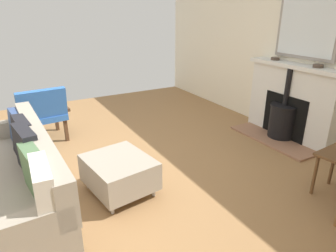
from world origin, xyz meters
TOP-DOWN VIEW (x-y plane):
  - ground_plane at (0.00, 0.00)m, footprint 5.94×6.18m
  - wall_left at (-2.97, 0.00)m, footprint 0.12×6.18m
  - fireplace at (-2.77, 0.25)m, footprint 0.61×1.41m
  - mirror_over_mantel at (-2.88, 0.25)m, footprint 0.04×0.90m
  - mantel_bowl_near at (-2.79, -0.12)m, footprint 0.12×0.12m
  - mantel_bowl_far at (-2.79, 0.56)m, footprint 0.13×0.13m
  - sofa at (0.70, 0.30)m, footprint 0.85×1.95m
  - ottoman at (-0.21, 0.39)m, footprint 0.65×0.74m
  - armchair_accent at (0.25, -1.27)m, footprint 0.73×0.65m

SIDE VIEW (x-z plane):
  - ground_plane at x=0.00m, z-range -0.01..0.00m
  - ottoman at x=-0.21m, z-range 0.04..0.41m
  - sofa at x=0.70m, z-range -0.05..0.76m
  - armchair_accent at x=0.25m, z-range 0.04..0.82m
  - fireplace at x=-2.77m, z-range -0.06..0.98m
  - mantel_bowl_near at x=-2.79m, z-range 1.05..1.08m
  - mantel_bowl_far at x=-2.79m, z-range 1.05..1.09m
  - wall_left at x=-2.97m, z-range 0.00..2.62m
  - mirror_over_mantel at x=-2.88m, z-range 1.10..1.91m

